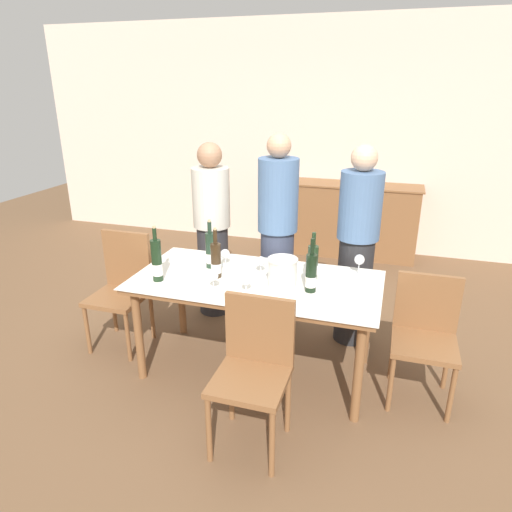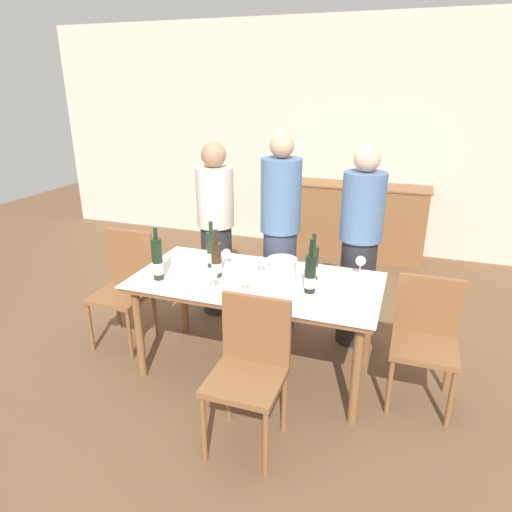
{
  "view_description": "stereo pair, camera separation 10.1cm",
  "coord_description": "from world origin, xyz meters",
  "px_view_note": "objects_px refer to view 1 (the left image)",
  "views": [
    {
      "loc": [
        0.88,
        -2.82,
        2.05
      ],
      "look_at": [
        0.0,
        0.0,
        0.93
      ],
      "focal_mm": 32.0,
      "sensor_mm": 36.0,
      "label": 1
    },
    {
      "loc": [
        0.97,
        -2.79,
        2.05
      ],
      "look_at": [
        0.0,
        0.0,
        0.93
      ],
      "focal_mm": 32.0,
      "sensor_mm": 36.0,
      "label": 2
    }
  ],
  "objects_px": {
    "wine_glass_4": "(359,261)",
    "chair_near_front": "(254,363)",
    "person_host": "(212,231)",
    "sideboard_cabinet": "(351,220)",
    "person_guest_left": "(277,236)",
    "dining_table": "(256,289)",
    "chair_right_end": "(425,330)",
    "wine_bottle_4": "(311,274)",
    "wine_bottle_0": "(216,261)",
    "wine_glass_1": "(225,255)",
    "wine_bottle_3": "(157,261)",
    "ice_bucket": "(282,273)",
    "wine_glass_2": "(246,281)",
    "wine_glass_3": "(213,277)",
    "person_guest_right": "(357,249)",
    "wine_bottle_2": "(210,251)",
    "chair_left_end": "(123,283)",
    "wine_bottle_1": "(313,263)",
    "wine_glass_0": "(261,262)"
  },
  "relations": [
    {
      "from": "chair_near_front",
      "to": "wine_glass_3",
      "type": "bearing_deg",
      "value": 134.82
    },
    {
      "from": "sideboard_cabinet",
      "to": "person_guest_left",
      "type": "distance_m",
      "value": 2.14
    },
    {
      "from": "wine_glass_1",
      "to": "person_guest_right",
      "type": "height_order",
      "value": "person_guest_right"
    },
    {
      "from": "wine_glass_3",
      "to": "chair_right_end",
      "type": "relative_size",
      "value": 0.16
    },
    {
      "from": "sideboard_cabinet",
      "to": "wine_bottle_3",
      "type": "height_order",
      "value": "wine_bottle_3"
    },
    {
      "from": "wine_bottle_3",
      "to": "chair_near_front",
      "type": "relative_size",
      "value": 0.44
    },
    {
      "from": "chair_left_end",
      "to": "chair_right_end",
      "type": "height_order",
      "value": "chair_left_end"
    },
    {
      "from": "person_guest_right",
      "to": "ice_bucket",
      "type": "bearing_deg",
      "value": -119.03
    },
    {
      "from": "wine_glass_2",
      "to": "chair_left_end",
      "type": "height_order",
      "value": "chair_left_end"
    },
    {
      "from": "sideboard_cabinet",
      "to": "person_host",
      "type": "bearing_deg",
      "value": -118.42
    },
    {
      "from": "wine_glass_4",
      "to": "chair_near_front",
      "type": "xyz_separation_m",
      "value": [
        -0.48,
        -0.99,
        -0.32
      ]
    },
    {
      "from": "sideboard_cabinet",
      "to": "dining_table",
      "type": "xyz_separation_m",
      "value": [
        -0.39,
        -2.75,
        0.22
      ]
    },
    {
      "from": "ice_bucket",
      "to": "dining_table",
      "type": "bearing_deg",
      "value": 158.59
    },
    {
      "from": "chair_left_end",
      "to": "chair_near_front",
      "type": "xyz_separation_m",
      "value": [
        1.36,
        -0.76,
        0.0
      ]
    },
    {
      "from": "ice_bucket",
      "to": "wine_bottle_4",
      "type": "xyz_separation_m",
      "value": [
        0.19,
        0.01,
        0.01
      ]
    },
    {
      "from": "wine_glass_2",
      "to": "chair_right_end",
      "type": "height_order",
      "value": "wine_glass_2"
    },
    {
      "from": "wine_bottle_4",
      "to": "wine_glass_3",
      "type": "distance_m",
      "value": 0.65
    },
    {
      "from": "wine_glass_3",
      "to": "wine_bottle_4",
      "type": "bearing_deg",
      "value": 16.03
    },
    {
      "from": "wine_bottle_0",
      "to": "wine_glass_1",
      "type": "relative_size",
      "value": 2.88
    },
    {
      "from": "sideboard_cabinet",
      "to": "wine_bottle_1",
      "type": "height_order",
      "value": "wine_bottle_1"
    },
    {
      "from": "chair_right_end",
      "to": "wine_glass_4",
      "type": "bearing_deg",
      "value": 153.93
    },
    {
      "from": "sideboard_cabinet",
      "to": "wine_bottle_4",
      "type": "height_order",
      "value": "wine_bottle_4"
    },
    {
      "from": "person_host",
      "to": "person_guest_left",
      "type": "distance_m",
      "value": 0.65
    },
    {
      "from": "wine_bottle_2",
      "to": "wine_glass_1",
      "type": "relative_size",
      "value": 2.9
    },
    {
      "from": "chair_left_end",
      "to": "person_guest_right",
      "type": "relative_size",
      "value": 0.57
    },
    {
      "from": "wine_bottle_0",
      "to": "person_host",
      "type": "distance_m",
      "value": 0.92
    },
    {
      "from": "chair_near_front",
      "to": "person_host",
      "type": "distance_m",
      "value": 1.73
    },
    {
      "from": "dining_table",
      "to": "person_guest_left",
      "type": "bearing_deg",
      "value": 92.28
    },
    {
      "from": "wine_bottle_2",
      "to": "wine_bottle_4",
      "type": "xyz_separation_m",
      "value": [
        0.8,
        -0.2,
        -0.01
      ]
    },
    {
      "from": "chair_near_front",
      "to": "person_host",
      "type": "height_order",
      "value": "person_host"
    },
    {
      "from": "person_host",
      "to": "chair_right_end",
      "type": "bearing_deg",
      "value": -21.58
    },
    {
      "from": "ice_bucket",
      "to": "wine_bottle_3",
      "type": "distance_m",
      "value": 0.88
    },
    {
      "from": "dining_table",
      "to": "wine_glass_4",
      "type": "bearing_deg",
      "value": 25.07
    },
    {
      "from": "chair_right_end",
      "to": "wine_bottle_1",
      "type": "bearing_deg",
      "value": 175.48
    },
    {
      "from": "wine_glass_0",
      "to": "person_guest_left",
      "type": "distance_m",
      "value": 0.57
    },
    {
      "from": "ice_bucket",
      "to": "wine_bottle_0",
      "type": "height_order",
      "value": "wine_bottle_0"
    },
    {
      "from": "wine_glass_1",
      "to": "chair_left_end",
      "type": "distance_m",
      "value": 0.92
    },
    {
      "from": "chair_right_end",
      "to": "person_guest_right",
      "type": "relative_size",
      "value": 0.52
    },
    {
      "from": "wine_glass_2",
      "to": "wine_glass_4",
      "type": "relative_size",
      "value": 0.85
    },
    {
      "from": "wine_glass_2",
      "to": "person_host",
      "type": "distance_m",
      "value": 1.22
    },
    {
      "from": "wine_bottle_3",
      "to": "wine_glass_3",
      "type": "height_order",
      "value": "wine_bottle_3"
    },
    {
      "from": "wine_bottle_4",
      "to": "person_host",
      "type": "distance_m",
      "value": 1.38
    },
    {
      "from": "ice_bucket",
      "to": "chair_near_front",
      "type": "relative_size",
      "value": 0.24
    },
    {
      "from": "wine_bottle_3",
      "to": "wine_bottle_1",
      "type": "bearing_deg",
      "value": 19.13
    },
    {
      "from": "wine_glass_3",
      "to": "person_host",
      "type": "height_order",
      "value": "person_host"
    },
    {
      "from": "wine_glass_2",
      "to": "wine_glass_3",
      "type": "bearing_deg",
      "value": -171.88
    },
    {
      "from": "person_guest_left",
      "to": "wine_glass_0",
      "type": "bearing_deg",
      "value": -86.95
    },
    {
      "from": "dining_table",
      "to": "chair_right_end",
      "type": "relative_size",
      "value": 2.03
    },
    {
      "from": "wine_bottle_4",
      "to": "wine_glass_4",
      "type": "relative_size",
      "value": 2.47
    },
    {
      "from": "chair_right_end",
      "to": "wine_glass_2",
      "type": "bearing_deg",
      "value": -165.53
    }
  ]
}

